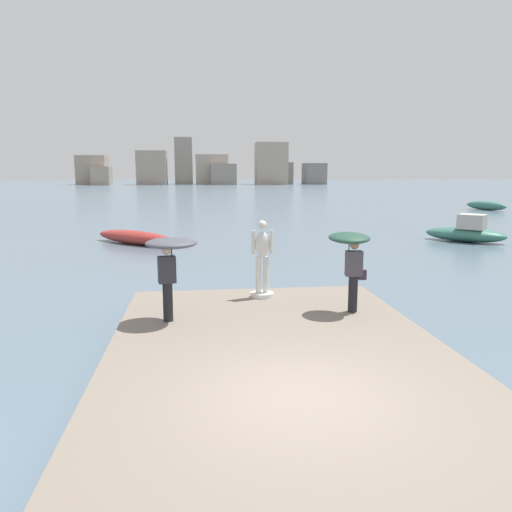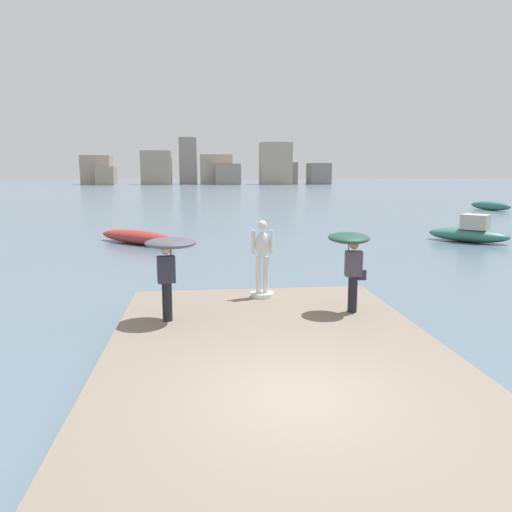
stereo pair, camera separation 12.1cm
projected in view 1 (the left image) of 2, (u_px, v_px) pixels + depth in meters
name	position (u px, v px, depth m)	size (l,w,h in m)	color
ground_plane	(214.00, 211.00, 46.69)	(400.00, 400.00, 0.00)	slate
pier	(279.00, 359.00, 9.40)	(6.53, 9.87, 0.40)	slate
statue_white_figure	(262.00, 262.00, 13.12)	(0.61, 0.61, 2.06)	silver
onlooker_left	(170.00, 254.00, 10.93)	(1.35, 1.36, 1.88)	black
onlooker_right	(351.00, 251.00, 11.63)	(1.03, 1.04, 1.93)	black
boat_near	(486.00, 206.00, 48.35)	(2.27, 4.67, 0.87)	#336B5B
boat_far	(466.00, 232.00, 26.46)	(3.98, 3.95, 1.49)	#336B5B
boat_leftward	(135.00, 237.00, 25.65)	(4.88, 4.53, 0.70)	#9E2D28
distant_skyline	(204.00, 168.00, 145.07)	(72.49, 12.97, 13.63)	gray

